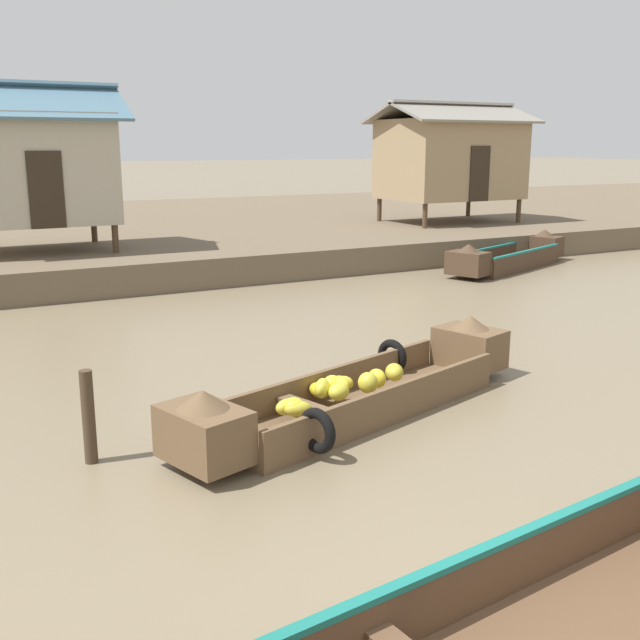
# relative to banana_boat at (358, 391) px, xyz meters

# --- Properties ---
(ground_plane) EXTENTS (300.00, 300.00, 0.00)m
(ground_plane) POSITION_rel_banana_boat_xyz_m (-1.17, 4.58, -0.31)
(ground_plane) COLOR #7A6B51
(riverbank_strip) EXTENTS (160.00, 20.00, 0.74)m
(riverbank_strip) POSITION_rel_banana_boat_xyz_m (-1.17, 18.95, 0.06)
(riverbank_strip) COLOR brown
(riverbank_strip) RESTS_ON ground
(banana_boat) EXTENTS (5.63, 2.61, 0.90)m
(banana_boat) POSITION_rel_banana_boat_xyz_m (0.00, 0.00, 0.00)
(banana_boat) COLOR brown
(banana_boat) RESTS_ON ground
(viewer_boat) EXTENTS (6.39, 2.14, 0.98)m
(viewer_boat) POSITION_rel_banana_boat_xyz_m (-1.29, -4.84, -0.01)
(viewer_boat) COLOR brown
(viewer_boat) RESTS_ON ground
(fishing_skiff_distant) EXTENTS (5.18, 2.74, 0.92)m
(fishing_skiff_distant) POSITION_rel_banana_boat_xyz_m (9.74, 7.96, 0.02)
(fishing_skiff_distant) COLOR #473323
(fishing_skiff_distant) RESTS_ON ground
(stilt_house_mid_right) EXTENTS (4.27, 3.33, 4.17)m
(stilt_house_mid_right) POSITION_rel_banana_boat_xyz_m (-1.97, 12.33, 2.56)
(stilt_house_mid_right) COLOR #4C3826
(stilt_house_mid_right) RESTS_ON riverbank_strip
(stilt_house_right) EXTENTS (5.11, 3.62, 4.08)m
(stilt_house_right) POSITION_rel_banana_boat_xyz_m (11.83, 13.39, 2.64)
(stilt_house_right) COLOR #4C3826
(stilt_house_right) RESTS_ON riverbank_strip
(mooring_post) EXTENTS (0.14, 0.14, 1.05)m
(mooring_post) POSITION_rel_banana_boat_xyz_m (-3.35, 0.09, 0.21)
(mooring_post) COLOR #423323
(mooring_post) RESTS_ON ground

